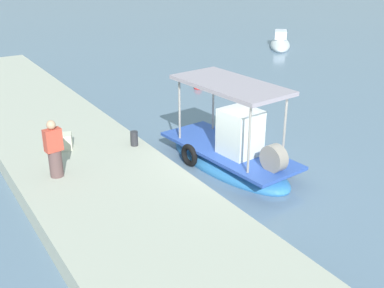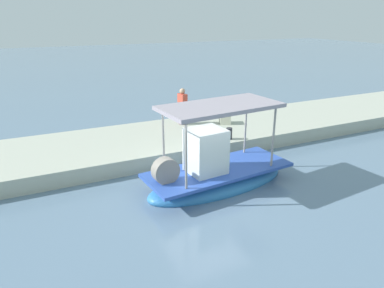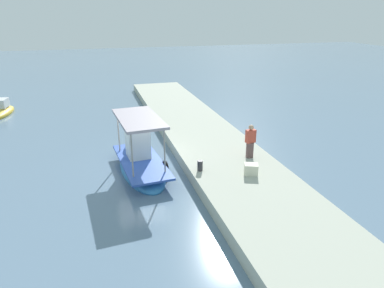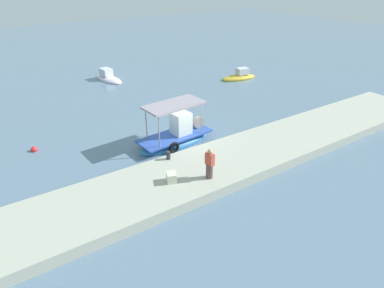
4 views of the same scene
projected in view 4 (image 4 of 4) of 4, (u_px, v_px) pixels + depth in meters
The scene contains 9 objects.
ground_plane at pixel (182, 142), 21.72m from camera, with size 120.00×120.00×0.00m, color slate.
dock_quay at pixel (220, 165), 18.60m from camera, with size 36.00×4.29×0.58m, color #B0B4A2.
main_fishing_boat at pixel (176, 136), 21.34m from camera, with size 5.19×2.31×3.06m.
fisherman_near_bollard at pixel (210, 165), 16.61m from camera, with size 0.41×0.49×1.64m.
mooring_bollard at pixel (168, 155), 18.49m from camera, with size 0.24×0.24×0.47m, color #2D2D33.
cargo_crate at pixel (171, 177), 16.54m from camera, with size 0.58×0.47×0.48m, color beige.
marker_buoy at pixel (34, 150), 20.59m from camera, with size 0.41×0.41×0.41m.
moored_boat_near at pixel (108, 78), 33.76m from camera, with size 2.24×4.33×1.36m.
moored_boat_far at pixel (239, 77), 34.05m from camera, with size 3.95×2.01×1.33m.
Camera 4 is at (-10.07, -16.47, 9.98)m, focal length 31.16 mm.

